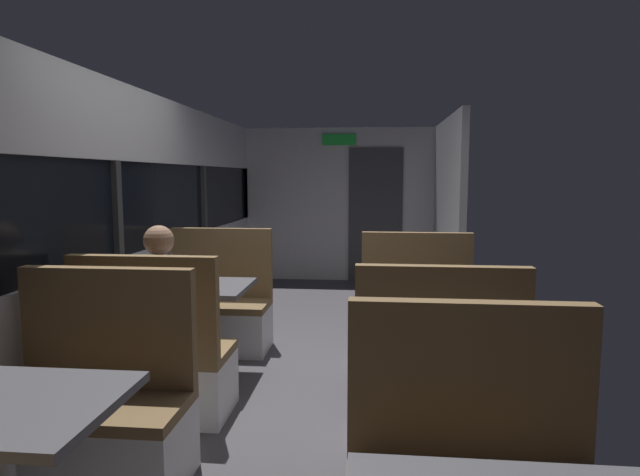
{
  "coord_description": "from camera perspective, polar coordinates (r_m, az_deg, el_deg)",
  "views": [
    {
      "loc": [
        0.51,
        -3.89,
        1.58
      ],
      "look_at": [
        -0.17,
        2.97,
        0.78
      ],
      "focal_mm": 30.06,
      "sensor_mm": 36.0,
      "label": 1
    }
  ],
  "objects": [
    {
      "name": "carriage_aisle_panel_right",
      "position": [
        6.97,
        13.4,
        2.87
      ],
      "size": [
        0.08,
        2.4,
        2.3
      ],
      "primitive_type": "cube",
      "color": "#B2B2B7",
      "rests_on": "ground_plane"
    },
    {
      "name": "dining_table_rear_aisle",
      "position": [
        3.91,
        11.2,
        -7.47
      ],
      "size": [
        0.9,
        0.7,
        0.74
      ],
      "color": "#9E9EA3",
      "rests_on": "ground_plane"
    },
    {
      "name": "bench_rear_aisle_facing_end",
      "position": [
        3.34,
        12.26,
        -15.57
      ],
      "size": [
        0.95,
        0.5,
        1.1
      ],
      "color": "silver",
      "rests_on": "ground_plane"
    },
    {
      "name": "bench_rear_aisle_facing_entry",
      "position": [
        4.66,
        10.29,
        -9.1
      ],
      "size": [
        0.95,
        0.5,
        1.1
      ],
      "color": "silver",
      "rests_on": "ground_plane"
    },
    {
      "name": "carriage_window_panel_left",
      "position": [
        4.39,
        -20.97,
        -0.03
      ],
      "size": [
        0.09,
        8.48,
        2.3
      ],
      "color": "#B2B2B7",
      "rests_on": "ground_plane"
    },
    {
      "name": "seated_passenger",
      "position": [
        3.78,
        -16.69,
        -9.73
      ],
      "size": [
        0.47,
        0.55,
        1.26
      ],
      "color": "#26262D",
      "rests_on": "ground_plane"
    },
    {
      "name": "bench_near_window_facing_entry",
      "position": [
        3.13,
        -22.71,
        -17.51
      ],
      "size": [
        0.95,
        0.5,
        1.1
      ],
      "color": "silver",
      "rests_on": "ground_plane"
    },
    {
      "name": "dining_table_mid_window",
      "position": [
        4.32,
        -13.57,
        -6.18
      ],
      "size": [
        0.9,
        0.7,
        0.74
      ],
      "color": "#9E9EA3",
      "rests_on": "ground_plane"
    },
    {
      "name": "bench_mid_window_facing_end",
      "position": [
        3.78,
        -17.01,
        -13.06
      ],
      "size": [
        0.95,
        0.5,
        1.1
      ],
      "color": "silver",
      "rests_on": "ground_plane"
    },
    {
      "name": "ground_plane",
      "position": [
        4.24,
        -1.76,
        -15.46
      ],
      "size": [
        3.3,
        9.2,
        0.02
      ],
      "primitive_type": "cube",
      "color": "#423F44"
    },
    {
      "name": "carriage_end_bulkhead",
      "position": [
        8.11,
        2.46,
        3.46
      ],
      "size": [
        2.9,
        0.11,
        2.3
      ],
      "color": "#B2B2B7",
      "rests_on": "ground_plane"
    },
    {
      "name": "bench_mid_window_facing_entry",
      "position": [
        5.04,
        -10.84,
        -7.92
      ],
      "size": [
        0.95,
        0.5,
        1.1
      ],
      "color": "silver",
      "rests_on": "ground_plane"
    },
    {
      "name": "coffee_cup_primary",
      "position": [
        3.72,
        9.26,
        -5.85
      ],
      "size": [
        0.07,
        0.07,
        0.09
      ],
      "color": "#B23333",
      "rests_on": "dining_table_rear_aisle"
    }
  ]
}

